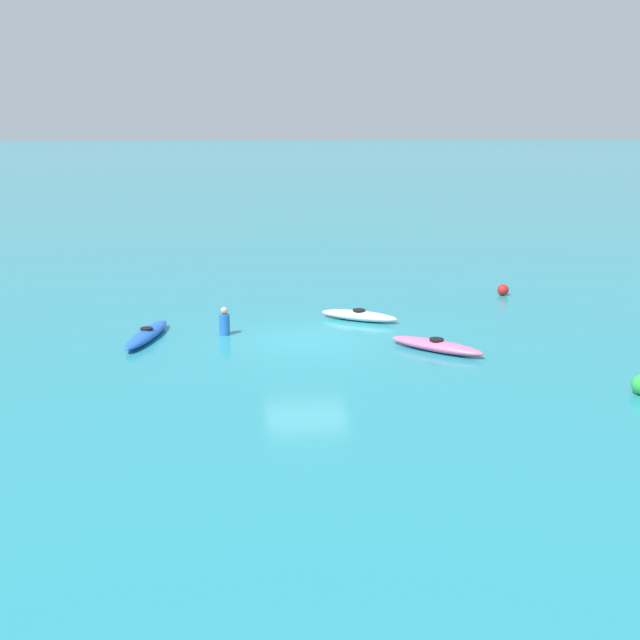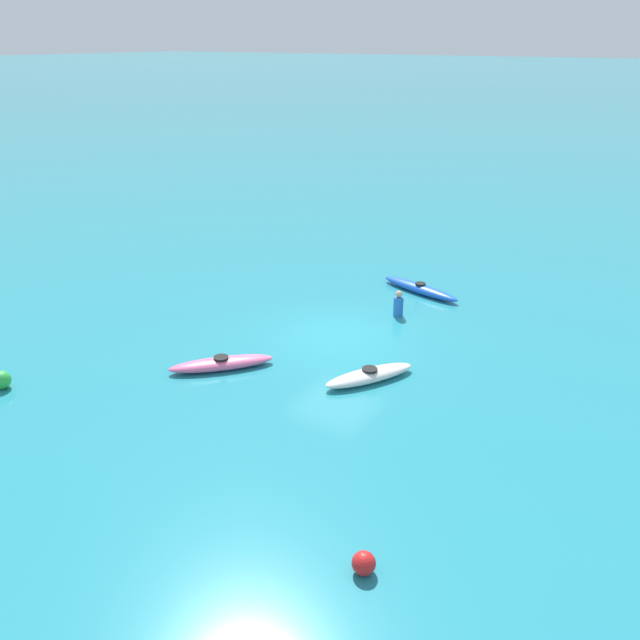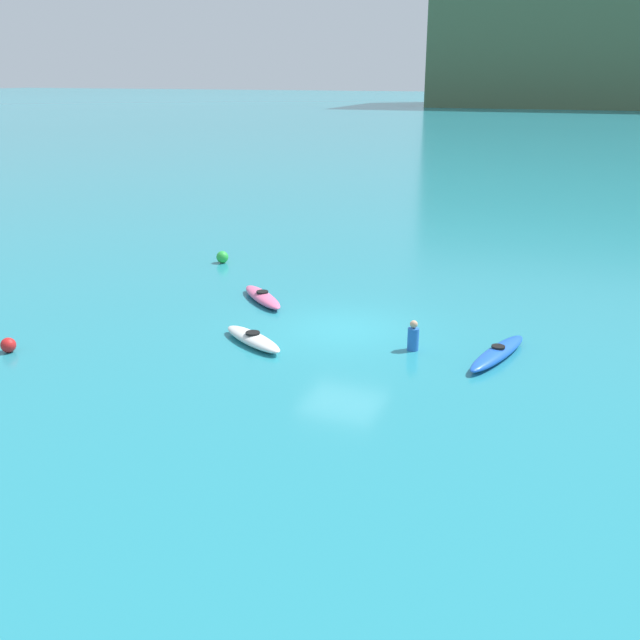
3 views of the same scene
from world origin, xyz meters
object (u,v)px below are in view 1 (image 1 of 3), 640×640
Objects in this scene: kayak_pink at (436,346)px; kayak_blue at (147,334)px; kayak_white at (359,316)px; buoy_red at (503,290)px; person_near_shore at (225,323)px.

kayak_pink is 8.59m from kayak_blue.
kayak_blue is at bearing 13.54° from kayak_white.
buoy_red is at bearing -122.30° from kayak_pink.
kayak_white is 6.16× the size of buoy_red.
buoy_red is at bearing -156.45° from person_near_shore.
kayak_white is 6.82m from buoy_red.
kayak_pink is at bearing 57.70° from buoy_red.
person_near_shore reaches higher than kayak_blue.
buoy_red reaches higher than kayak_white.
kayak_white is at bearing -166.46° from kayak_blue.
buoy_red reaches higher than kayak_pink.
kayak_pink is 0.98× the size of kayak_white.
kayak_pink is 0.77× the size of kayak_blue.
kayak_blue is 6.89m from kayak_white.
person_near_shore is (4.38, 1.34, 0.22)m from kayak_white.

